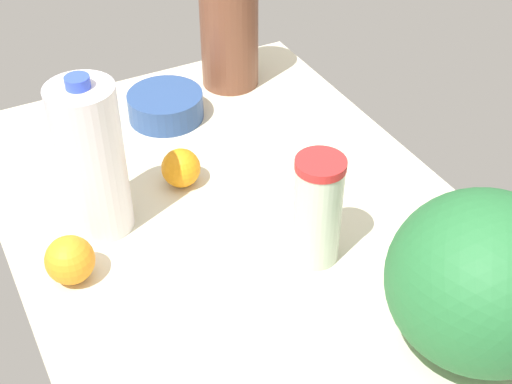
% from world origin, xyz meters
% --- Properties ---
extents(countertop, '(1.20, 0.76, 0.03)m').
position_xyz_m(countertop, '(0.00, 0.00, 0.01)').
color(countertop, beige).
rests_on(countertop, ground).
extents(mixing_bowl, '(0.15, 0.15, 0.06)m').
position_xyz_m(mixing_bowl, '(0.41, -0.01, 0.06)').
color(mixing_bowl, '#2B4982').
rests_on(mixing_bowl, countertop).
extents(milk_jug, '(0.11, 0.11, 0.29)m').
position_xyz_m(milk_jug, '(0.15, 0.21, 0.17)').
color(milk_jug, white).
rests_on(milk_jug, countertop).
extents(tumbler_cup, '(0.08, 0.08, 0.19)m').
position_xyz_m(tumbler_cup, '(-0.08, -0.07, 0.13)').
color(tumbler_cup, beige).
rests_on(tumbler_cup, countertop).
extents(watermelon, '(0.26, 0.26, 0.24)m').
position_xyz_m(watermelon, '(-0.33, -0.17, 0.15)').
color(watermelon, '#266D36').
rests_on(watermelon, countertop).
extents(chocolate_milk_jug, '(0.12, 0.12, 0.27)m').
position_xyz_m(chocolate_milk_jug, '(0.48, -0.19, 0.16)').
color(chocolate_milk_jug, brown).
rests_on(chocolate_milk_jug, countertop).
extents(orange_far_back, '(0.07, 0.07, 0.07)m').
position_xyz_m(orange_far_back, '(0.19, 0.05, 0.07)').
color(orange_far_back, orange).
rests_on(orange_far_back, countertop).
extents(orange_beside_bowl, '(0.08, 0.08, 0.08)m').
position_xyz_m(orange_beside_bowl, '(0.05, 0.30, 0.07)').
color(orange_beside_bowl, orange).
rests_on(orange_beside_bowl, countertop).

